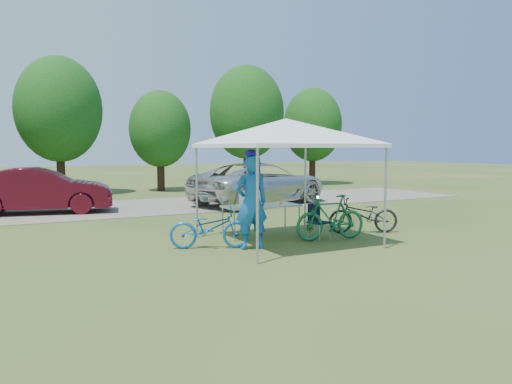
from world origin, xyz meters
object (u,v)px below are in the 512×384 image
at_px(folding_chair, 317,218).
at_px(cyclist, 251,202).
at_px(sedan, 40,190).
at_px(bike_blue, 210,228).
at_px(bike_dark, 363,215).
at_px(minivan, 260,183).
at_px(folding_table, 261,207).
at_px(cooler, 251,198).
at_px(bike_green, 330,218).

xyz_separation_m(folding_chair, cyclist, (-1.90, -0.39, 0.50)).
relative_size(cyclist, sedan, 0.44).
relative_size(bike_blue, bike_dark, 0.96).
bearing_deg(bike_dark, bike_blue, -68.22).
relative_size(folding_chair, minivan, 0.15).
bearing_deg(folding_chair, folding_table, 127.19).
xyz_separation_m(cooler, bike_blue, (-1.35, -0.76, -0.48)).
bearing_deg(cooler, bike_dark, -16.43).
distance_m(bike_green, bike_dark, 1.31).
height_order(folding_table, cooler, cooler).
distance_m(minivan, sedan, 7.46).
height_order(folding_table, bike_green, bike_green).
height_order(bike_blue, bike_green, bike_green).
height_order(bike_blue, bike_dark, bike_dark).
bearing_deg(folding_table, cyclist, -126.35).
bearing_deg(bike_blue, cyclist, -98.11).
distance_m(folding_table, bike_dark, 2.57).
relative_size(cyclist, bike_green, 1.14).
xyz_separation_m(folding_table, minivan, (3.11, 5.83, 0.08)).
xyz_separation_m(folding_chair, minivan, (2.09, 6.65, 0.31)).
xyz_separation_m(bike_blue, bike_dark, (4.06, -0.04, 0.02)).
height_order(cooler, minivan, minivan).
bearing_deg(sedan, bike_dark, -126.96).
distance_m(bike_green, minivan, 7.26).
xyz_separation_m(bike_blue, sedan, (-2.65, 7.56, 0.30)).
height_order(cyclist, bike_dark, cyclist).
bearing_deg(bike_blue, cooler, -37.73).
bearing_deg(minivan, cooler, 132.57).
relative_size(minivan, sedan, 1.25).
relative_size(folding_chair, bike_dark, 0.46).
xyz_separation_m(cyclist, minivan, (4.00, 7.04, -0.19)).
xyz_separation_m(bike_green, sedan, (-5.45, 7.96, 0.23)).
xyz_separation_m(folding_chair, bike_dark, (1.41, 0.02, -0.02)).
bearing_deg(bike_dark, folding_chair, -66.83).
xyz_separation_m(cyclist, sedan, (-3.40, 8.01, -0.23)).
height_order(cyclist, bike_blue, cyclist).
distance_m(bike_dark, sedan, 10.14).
height_order(bike_blue, sedan, sedan).
height_order(cooler, cyclist, cyclist).
height_order(minivan, sedan, minivan).
relative_size(folding_chair, sedan, 0.18).
height_order(folding_table, minivan, minivan).
height_order(cooler, bike_green, cooler).
xyz_separation_m(folding_table, sedan, (-4.28, 6.80, 0.04)).
bearing_deg(cyclist, minivan, -113.41).
height_order(cyclist, bike_green, cyclist).
xyz_separation_m(cooler, cyclist, (-0.61, -1.21, 0.05)).
bearing_deg(sedan, cooler, -137.93).
xyz_separation_m(bike_dark, minivan, (0.68, 6.63, 0.33)).
distance_m(folding_chair, cyclist, 2.01).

